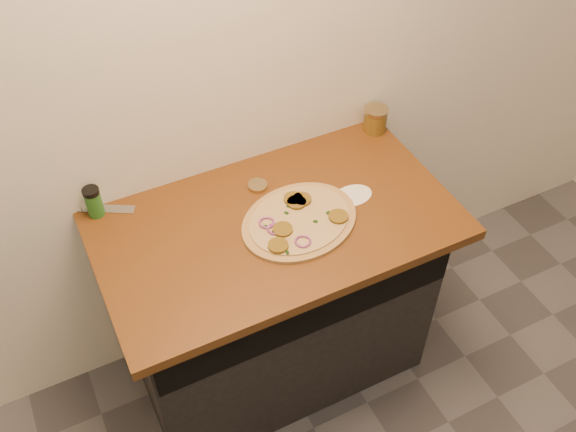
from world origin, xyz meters
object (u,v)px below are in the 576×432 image
chefs_knife (85,208)px  salsa_jar (376,119)px  spice_shaker (94,202)px  pizza (299,220)px

chefs_knife → salsa_jar: (1.10, -0.06, 0.04)m
salsa_jar → spice_shaker: (-1.08, 0.02, 0.01)m
chefs_knife → spice_shaker: size_ratio=2.35×
pizza → salsa_jar: (0.49, 0.31, 0.04)m
pizza → spice_shaker: size_ratio=4.38×
pizza → spice_shaker: bearing=150.3°
pizza → chefs_knife: 0.72m
chefs_knife → spice_shaker: bearing=-55.1°
salsa_jar → pizza: bearing=-147.2°
spice_shaker → chefs_knife: bearing=124.9°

